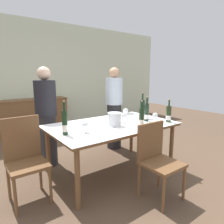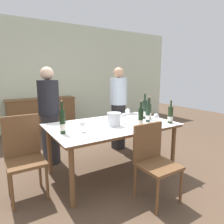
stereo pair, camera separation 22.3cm
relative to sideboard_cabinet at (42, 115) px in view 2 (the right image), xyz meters
The scene contains 19 objects.
ground_plane 2.82m from the sideboard_cabinet, 82.49° to the right, with size 12.00×12.00×0.00m, color brown.
back_wall 1.07m from the sideboard_cabinet, 38.51° to the left, with size 8.00×0.10×2.80m.
sideboard_cabinet is the anchor object (origin of this frame).
dining_table 2.80m from the sideboard_cabinet, 82.49° to the right, with size 1.80×1.11×0.75m.
ice_bucket 2.90m from the sideboard_cabinet, 83.15° to the right, with size 0.20×0.20×0.19m.
wine_bottle_0 3.23m from the sideboard_cabinet, 79.58° to the right, with size 0.07×0.07×0.37m.
wine_bottle_1 3.39m from the sideboard_cabinet, 70.34° to the right, with size 0.08×0.08×0.35m.
wine_bottle_2 2.90m from the sideboard_cabinet, 97.91° to the right, with size 0.07×0.07×0.41m.
wine_bottle_3 2.95m from the sideboard_cabinet, 69.64° to the right, with size 0.08×0.08×0.43m.
wine_bottle_4 3.09m from the sideboard_cabinet, 72.67° to the right, with size 0.07×0.07×0.36m.
wine_bottle_5 3.02m from the sideboard_cabinet, 69.32° to the right, with size 0.07×0.07×0.37m.
wine_glass_0 2.71m from the sideboard_cabinet, 72.67° to the right, with size 0.09×0.09×0.16m.
wine_glass_1 3.25m from the sideboard_cabinet, 73.21° to the right, with size 0.08×0.08×0.15m.
wine_glass_2 2.94m from the sideboard_cabinet, 93.14° to the right, with size 0.08×0.08×0.14m.
wine_glass_3 2.90m from the sideboard_cabinet, 79.15° to the right, with size 0.08×0.08×0.16m.
chair_left_end 2.80m from the sideboard_cabinet, 107.28° to the right, with size 0.42×0.42×0.98m.
chair_near_front 3.58m from the sideboard_cabinet, 82.82° to the right, with size 0.42×0.42×0.90m.
person_host 1.99m from the sideboard_cabinet, 99.22° to the right, with size 0.33×0.33×1.58m.
person_guest_left 2.23m from the sideboard_cabinet, 62.34° to the right, with size 0.33×0.33×1.60m.
Camera 2 is at (-1.50, -2.39, 1.47)m, focal length 32.00 mm.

